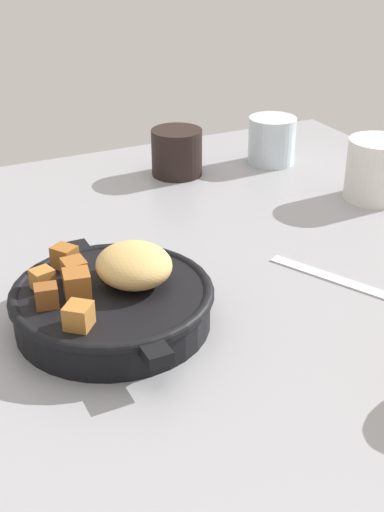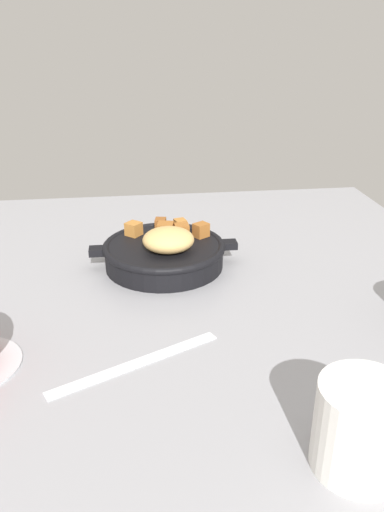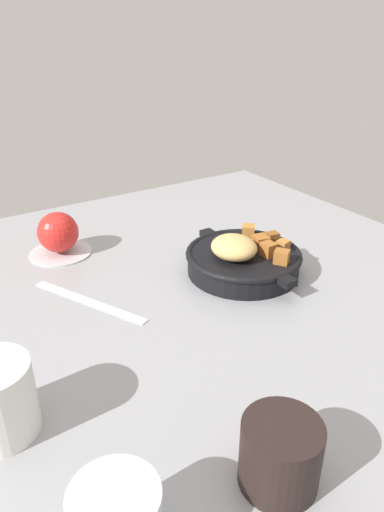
{
  "view_description": "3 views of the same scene",
  "coord_description": "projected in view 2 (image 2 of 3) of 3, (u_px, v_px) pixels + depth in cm",
  "views": [
    {
      "loc": [
        57.32,
        -29.05,
        39.1
      ],
      "look_at": [
        -2.52,
        0.31,
        3.96
      ],
      "focal_mm": 47.74,
      "sensor_mm": 36.0,
      "label": 1
    },
    {
      "loc": [
        5.78,
        69.0,
        37.79
      ],
      "look_at": [
        -3.18,
        -1.92,
        5.39
      ],
      "focal_mm": 35.72,
      "sensor_mm": 36.0,
      "label": 2
    },
    {
      "loc": [
        -57.97,
        38.46,
        41.32
      ],
      "look_at": [
        3.28,
        -0.98,
        4.64
      ],
      "focal_mm": 33.07,
      "sensor_mm": 36.0,
      "label": 3
    }
  ],
  "objects": [
    {
      "name": "ground_plane",
      "position": [
        173.0,
        301.0,
        0.79
      ],
      "size": [
        102.69,
        102.07,
        2.4
      ],
      "primitive_type": "cube",
      "color": "gray"
    },
    {
      "name": "cast_iron_skillet",
      "position": [
        164.0,
        251.0,
        0.86
      ],
      "size": [
        25.13,
        20.87,
        7.9
      ],
      "color": "black",
      "rests_on": "ground_plane"
    },
    {
      "name": "butter_knife",
      "position": [
        137.0,
        363.0,
        0.62
      ],
      "size": [
        21.32,
        11.43,
        0.36
      ],
      "primitive_type": "cube",
      "rotation": [
        0.0,
        0.0,
        0.45
      ],
      "color": "silver",
      "rests_on": "ground_plane"
    },
    {
      "name": "ceramic_mug_white",
      "position": [
        361.0,
        428.0,
        0.46
      ],
      "size": [
        8.66,
        8.66,
        8.9
      ],
      "primitive_type": "cylinder",
      "color": "silver",
      "rests_on": "ground_plane"
    }
  ]
}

